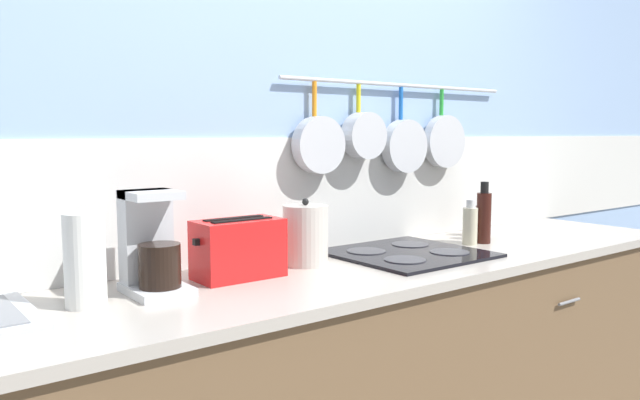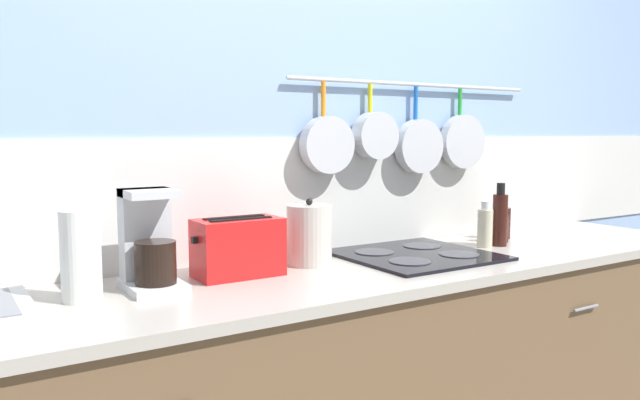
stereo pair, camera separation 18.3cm
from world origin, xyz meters
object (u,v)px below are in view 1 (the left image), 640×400
(coffee_maker, at_px, (152,249))
(toaster, at_px, (238,249))
(kettle, at_px, (306,235))
(bottle_dish_soap, at_px, (470,225))
(bottle_vinegar, at_px, (483,225))
(bottle_cooking_wine, at_px, (483,220))
(bottle_sesame_oil, at_px, (484,216))
(paper_towel_roll, at_px, (85,260))

(coffee_maker, height_order, toaster, coffee_maker)
(kettle, relative_size, bottle_dish_soap, 1.26)
(coffee_maker, relative_size, bottle_vinegar, 2.09)
(bottle_cooking_wine, bearing_deg, bottle_sesame_oil, -141.80)
(coffee_maker, distance_m, bottle_cooking_wine, 1.58)
(paper_towel_roll, relative_size, bottle_sesame_oil, 0.97)
(bottle_vinegar, bearing_deg, kettle, 177.12)
(bottle_sesame_oil, bearing_deg, kettle, 172.98)
(bottle_cooking_wine, bearing_deg, paper_towel_roll, -177.17)
(toaster, bearing_deg, coffee_maker, 179.87)
(bottle_sesame_oil, bearing_deg, toaster, 176.27)
(paper_towel_roll, height_order, kettle, paper_towel_roll)
(bottle_dish_soap, relative_size, bottle_cooking_wine, 1.13)
(paper_towel_roll, xyz_separation_m, bottle_sesame_oil, (1.63, -0.03, -0.01))
(bottle_vinegar, relative_size, bottle_cooking_wine, 0.86)
(kettle, bearing_deg, bottle_cooking_wine, 0.86)
(paper_towel_roll, relative_size, toaster, 0.86)
(coffee_maker, relative_size, bottle_sesame_oil, 1.15)
(kettle, height_order, bottle_sesame_oil, bottle_sesame_oil)
(coffee_maker, distance_m, toaster, 0.29)
(paper_towel_roll, bearing_deg, bottle_dish_soap, -0.74)
(coffee_maker, height_order, bottle_sesame_oil, coffee_maker)
(toaster, xyz_separation_m, bottle_cooking_wine, (1.29, 0.05, -0.02))
(bottle_vinegar, bearing_deg, toaster, 179.25)
(kettle, bearing_deg, bottle_sesame_oil, -7.02)
(bottle_sesame_oil, bearing_deg, coffee_maker, 176.99)
(coffee_maker, bearing_deg, toaster, -0.13)
(coffee_maker, relative_size, bottle_dish_soap, 1.59)
(bottle_dish_soap, bearing_deg, coffee_maker, 177.33)
(bottle_sesame_oil, xyz_separation_m, bottle_cooking_wine, (0.15, 0.12, -0.04))
(toaster, height_order, bottle_vinegar, toaster)
(coffee_maker, height_order, kettle, coffee_maker)
(paper_towel_roll, distance_m, coffee_maker, 0.21)
(paper_towel_roll, height_order, bottle_dish_soap, paper_towel_roll)
(coffee_maker, relative_size, toaster, 1.01)
(bottle_dish_soap, distance_m, bottle_cooking_wine, 0.25)
(paper_towel_roll, relative_size, bottle_vinegar, 1.78)
(kettle, distance_m, bottle_vinegar, 0.93)
(bottle_dish_soap, xyz_separation_m, bottle_sesame_oil, (0.07, -0.01, 0.03))
(bottle_cooking_wine, bearing_deg, bottle_dish_soap, -154.39)
(bottle_sesame_oil, xyz_separation_m, bottle_vinegar, (0.07, 0.06, -0.05))
(coffee_maker, bearing_deg, bottle_cooking_wine, 1.63)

